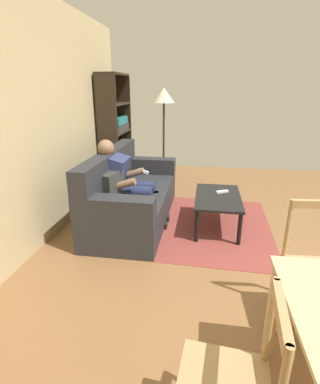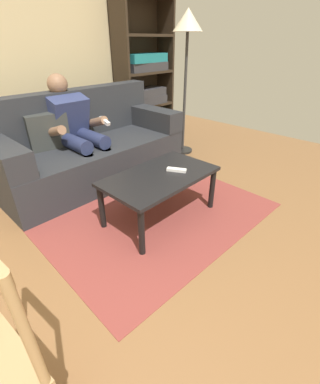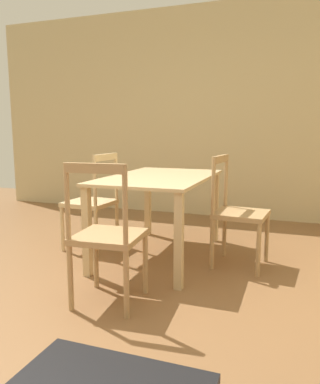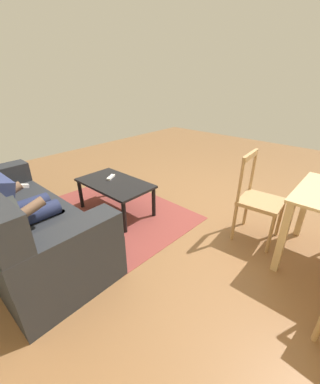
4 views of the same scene
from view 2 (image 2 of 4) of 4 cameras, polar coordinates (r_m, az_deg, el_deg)
couch at (r=3.23m, az=-14.81°, el=8.89°), size 2.09×0.89×0.95m
person_lounging at (r=3.12m, az=-17.33°, el=12.52°), size 0.59×0.91×1.13m
coffee_table at (r=2.32m, az=-0.00°, el=2.48°), size 0.99×0.57×0.43m
tv_remote at (r=2.36m, az=3.51°, el=4.71°), size 0.12×0.17×0.02m
bookshelf at (r=4.52m, az=-3.31°, el=21.66°), size 0.94×0.36×1.98m
area_rug at (r=2.51m, az=0.00°, el=-5.03°), size 2.05×1.47×0.01m
floor_lamp at (r=3.75m, az=5.82°, el=30.14°), size 0.36×0.36×1.75m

